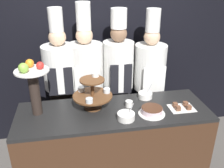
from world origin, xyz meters
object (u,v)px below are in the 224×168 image
fruit_pedestal (33,83)px  chef_center_left (86,80)px  serving_bowl_far (145,95)px  chef_right (149,78)px  serving_bowl_near (126,116)px  tiered_stand (93,93)px  chef_center_right (118,76)px  cup_white (129,104)px  chef_left (61,82)px  cake_square_tray (182,107)px  cake_round (152,111)px

fruit_pedestal → chef_center_left: size_ratio=0.30×
serving_bowl_far → chef_right: bearing=66.6°
serving_bowl_near → tiered_stand: bearing=136.6°
serving_bowl_far → chef_center_right: 0.45m
cup_white → chef_left: (-0.69, 0.54, 0.07)m
cup_white → cake_square_tray: size_ratio=0.30×
tiered_stand → cake_round: 0.61m
fruit_pedestal → chef_center_right: 1.07m
fruit_pedestal → cup_white: fruit_pedestal is taller
cake_square_tray → chef_left: chef_left is taller
fruit_pedestal → cake_round: fruit_pedestal is taller
tiered_stand → chef_center_right: (0.36, 0.50, -0.06)m
chef_center_right → cup_white: bearing=-89.1°
chef_center_right → chef_left: bearing=180.0°
tiered_stand → chef_left: 0.60m
chef_center_left → chef_center_right: 0.39m
serving_bowl_near → chef_center_left: (-0.31, 0.77, 0.07)m
cake_square_tray → chef_right: 0.69m
chef_center_right → serving_bowl_near: bearing=-95.6°
tiered_stand → chef_center_right: bearing=54.1°
cake_square_tray → serving_bowl_far: 0.42m
fruit_pedestal → chef_center_right: bearing=29.1°
cake_square_tray → serving_bowl_far: serving_bowl_far is taller
fruit_pedestal → cake_square_tray: fruit_pedestal is taller
fruit_pedestal → cake_round: 1.17m
chef_left → chef_right: size_ratio=1.02×
serving_bowl_near → chef_left: 0.98m
cake_square_tray → fruit_pedestal: bearing=173.8°
fruit_pedestal → chef_right: (1.31, 0.51, -0.26)m
cup_white → chef_right: 0.66m
cake_round → chef_center_left: chef_center_left is taller
fruit_pedestal → chef_left: size_ratio=0.30×
chef_left → chef_center_right: size_ratio=1.01×
cake_round → chef_center_left: 0.93m
serving_bowl_far → chef_right: size_ratio=0.09×
serving_bowl_far → chef_right: chef_right is taller
tiered_stand → cake_square_tray: bearing=-10.9°
fruit_pedestal → serving_bowl_far: fruit_pedestal is taller
serving_bowl_near → fruit_pedestal: bearing=163.1°
cup_white → serving_bowl_far: serving_bowl_far is taller
fruit_pedestal → chef_left: bearing=65.1°
cake_round → chef_right: chef_right is taller
chef_center_right → cake_round: bearing=-74.8°
serving_bowl_far → chef_left: bearing=157.3°
chef_center_left → cup_white: bearing=-53.7°
cup_white → chef_center_right: chef_center_right is taller
chef_center_right → chef_right: bearing=-0.0°
serving_bowl_far → chef_center_left: bearing=148.4°
cake_square_tray → chef_left: bearing=151.1°
cake_square_tray → cake_round: bearing=-171.7°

